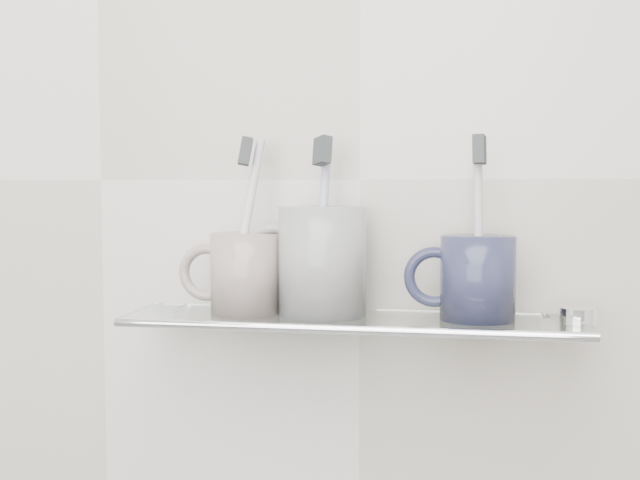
% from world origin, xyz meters
% --- Properties ---
extents(wall_back, '(2.50, 0.00, 2.50)m').
position_xyz_m(wall_back, '(0.00, 1.10, 1.25)').
color(wall_back, beige).
rests_on(wall_back, ground).
extents(shelf_glass, '(0.50, 0.12, 0.01)m').
position_xyz_m(shelf_glass, '(0.00, 1.04, 1.10)').
color(shelf_glass, silver).
rests_on(shelf_glass, wall_back).
extents(shelf_rail, '(0.50, 0.01, 0.01)m').
position_xyz_m(shelf_rail, '(0.00, 0.98, 1.10)').
color(shelf_rail, silver).
rests_on(shelf_rail, shelf_glass).
extents(bracket_left, '(0.02, 0.03, 0.02)m').
position_xyz_m(bracket_left, '(-0.21, 1.09, 1.09)').
color(bracket_left, silver).
rests_on(bracket_left, wall_back).
extents(bracket_right, '(0.02, 0.03, 0.02)m').
position_xyz_m(bracket_right, '(0.21, 1.09, 1.09)').
color(bracket_right, silver).
rests_on(bracket_right, wall_back).
extents(mug_left, '(0.10, 0.10, 0.09)m').
position_xyz_m(mug_left, '(-0.12, 1.04, 1.14)').
color(mug_left, silver).
rests_on(mug_left, shelf_glass).
extents(mug_left_handle, '(0.07, 0.01, 0.07)m').
position_xyz_m(mug_left_handle, '(-0.17, 1.04, 1.14)').
color(mug_left_handle, silver).
rests_on(mug_left_handle, mug_left).
extents(toothbrush_left, '(0.04, 0.04, 0.19)m').
position_xyz_m(toothbrush_left, '(-0.12, 1.04, 1.20)').
color(toothbrush_left, silver).
rests_on(toothbrush_left, mug_left).
extents(bristles_left, '(0.02, 0.03, 0.03)m').
position_xyz_m(bristles_left, '(-0.12, 1.04, 1.28)').
color(bristles_left, '#303436').
rests_on(bristles_left, toothbrush_left).
extents(mug_center, '(0.10, 0.10, 0.12)m').
position_xyz_m(mug_center, '(-0.03, 1.04, 1.16)').
color(mug_center, white).
rests_on(mug_center, shelf_glass).
extents(mug_center_handle, '(0.08, 0.01, 0.08)m').
position_xyz_m(mug_center_handle, '(-0.09, 1.04, 1.16)').
color(mug_center_handle, white).
rests_on(mug_center_handle, mug_center).
extents(toothbrush_center, '(0.02, 0.06, 0.19)m').
position_xyz_m(toothbrush_center, '(-0.03, 1.04, 1.20)').
color(toothbrush_center, '#989FC3').
rests_on(toothbrush_center, mug_center).
extents(bristles_center, '(0.02, 0.03, 0.03)m').
position_xyz_m(bristles_center, '(-0.03, 1.04, 1.28)').
color(bristles_center, '#303436').
rests_on(bristles_center, toothbrush_center).
extents(mug_right, '(0.09, 0.09, 0.09)m').
position_xyz_m(mug_right, '(0.13, 1.04, 1.14)').
color(mug_right, '#1D2140').
rests_on(mug_right, shelf_glass).
extents(mug_right_handle, '(0.07, 0.01, 0.07)m').
position_xyz_m(mug_right_handle, '(0.09, 1.04, 1.14)').
color(mug_right_handle, '#1D2140').
rests_on(mug_right_handle, mug_right).
extents(toothbrush_right, '(0.02, 0.03, 0.19)m').
position_xyz_m(toothbrush_right, '(0.13, 1.04, 1.20)').
color(toothbrush_right, '#BCADAA').
rests_on(toothbrush_right, mug_right).
extents(bristles_right, '(0.02, 0.03, 0.03)m').
position_xyz_m(bristles_right, '(0.13, 1.04, 1.28)').
color(bristles_right, '#303436').
rests_on(bristles_right, toothbrush_right).
extents(chrome_cap, '(0.04, 0.04, 0.02)m').
position_xyz_m(chrome_cap, '(0.24, 1.04, 1.11)').
color(chrome_cap, silver).
rests_on(chrome_cap, shelf_glass).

